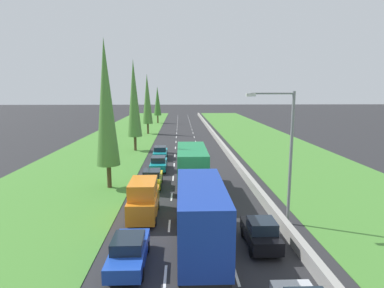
% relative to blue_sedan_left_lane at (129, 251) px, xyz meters
% --- Properties ---
extents(ground_plane, '(300.00, 300.00, 0.00)m').
position_rel_blue_sedan_left_lane_xyz_m(ground_plane, '(3.68, 43.97, -0.81)').
color(ground_plane, '#28282B').
rests_on(ground_plane, ground).
extents(grass_verge_left, '(14.00, 140.00, 0.04)m').
position_rel_blue_sedan_left_lane_xyz_m(grass_verge_left, '(-8.97, 43.97, -0.79)').
color(grass_verge_left, '#478433').
rests_on(grass_verge_left, ground).
extents(grass_verge_right, '(14.00, 140.00, 0.04)m').
position_rel_blue_sedan_left_lane_xyz_m(grass_verge_right, '(18.03, 43.97, -0.79)').
color(grass_verge_right, '#478433').
rests_on(grass_verge_right, ground).
extents(median_barrier, '(0.44, 120.00, 0.85)m').
position_rel_blue_sedan_left_lane_xyz_m(median_barrier, '(9.38, 43.97, -0.39)').
color(median_barrier, '#9E9B93').
rests_on(median_barrier, ground).
extents(lane_markings, '(3.64, 116.00, 0.01)m').
position_rel_blue_sedan_left_lane_xyz_m(lane_markings, '(3.68, 43.97, -0.81)').
color(lane_markings, white).
rests_on(lane_markings, ground).
extents(blue_sedan_left_lane, '(1.82, 4.50, 1.64)m').
position_rel_blue_sedan_left_lane_xyz_m(blue_sedan_left_lane, '(0.00, 0.00, 0.00)').
color(blue_sedan_left_lane, '#1E47B7').
rests_on(blue_sedan_left_lane, ground).
extents(orange_van_left_lane, '(1.96, 4.90, 2.82)m').
position_rel_blue_sedan_left_lane_xyz_m(orange_van_left_lane, '(0.07, 6.42, 0.59)').
color(orange_van_left_lane, orange).
rests_on(orange_van_left_lane, ground).
extents(blue_box_truck_centre_lane, '(2.46, 9.40, 4.18)m').
position_rel_blue_sedan_left_lane_xyz_m(blue_box_truck_centre_lane, '(3.77, 1.30, 1.37)').
color(blue_box_truck_centre_lane, black).
rests_on(blue_box_truck_centre_lane, ground).
extents(yellow_sedan_left_lane, '(1.82, 4.50, 1.64)m').
position_rel_blue_sedan_left_lane_xyz_m(yellow_sedan_left_lane, '(0.01, 14.08, 0.00)').
color(yellow_sedan_left_lane, yellow).
rests_on(yellow_sedan_left_lane, ground).
extents(black_hatchback_right_lane, '(1.74, 3.90, 1.72)m').
position_rel_blue_sedan_left_lane_xyz_m(black_hatchback_right_lane, '(7.35, 1.86, 0.02)').
color(black_hatchback_right_lane, black).
rests_on(black_hatchback_right_lane, ground).
extents(teal_sedan_left_lane, '(1.82, 4.50, 1.64)m').
position_rel_blue_sedan_left_lane_xyz_m(teal_sedan_left_lane, '(0.21, 20.36, 0.00)').
color(teal_sedan_left_lane, teal).
rests_on(teal_sedan_left_lane, ground).
extents(teal_sedan_left_lane_sixth, '(1.82, 4.50, 1.64)m').
position_rel_blue_sedan_left_lane_xyz_m(teal_sedan_left_lane_sixth, '(0.01, 27.03, 0.00)').
color(teal_sedan_left_lane_sixth, teal).
rests_on(teal_sedan_left_lane_sixth, ground).
extents(green_box_truck_centre_lane, '(2.46, 9.40, 4.18)m').
position_rel_blue_sedan_left_lane_xyz_m(green_box_truck_centre_lane, '(3.68, 12.19, 1.37)').
color(green_box_truck_centre_lane, black).
rests_on(green_box_truck_centre_lane, ground).
extents(poplar_tree_second, '(2.14, 2.14, 13.67)m').
position_rel_blue_sedan_left_lane_xyz_m(poplar_tree_second, '(-3.97, 13.87, 7.07)').
color(poplar_tree_second, '#4C3823').
rests_on(poplar_tree_second, ground).
extents(poplar_tree_third, '(2.14, 2.14, 13.57)m').
position_rel_blue_sedan_left_lane_xyz_m(poplar_tree_third, '(-4.12, 32.79, 7.02)').
color(poplar_tree_third, '#4C3823').
rests_on(poplar_tree_third, ground).
extents(poplar_tree_fourth, '(2.11, 2.11, 12.45)m').
position_rel_blue_sedan_left_lane_xyz_m(poplar_tree_fourth, '(-4.08, 51.92, 6.46)').
color(poplar_tree_fourth, '#4C3823').
rests_on(poplar_tree_fourth, ground).
extents(poplar_tree_fifth, '(2.05, 2.05, 10.12)m').
position_rel_blue_sedan_left_lane_xyz_m(poplar_tree_fifth, '(-3.55, 74.52, 5.29)').
color(poplar_tree_fifth, '#4C3823').
rests_on(poplar_tree_fifth, ground).
extents(street_light_mast, '(3.20, 0.28, 9.00)m').
position_rel_blue_sedan_left_lane_xyz_m(street_light_mast, '(9.68, 5.04, 4.42)').
color(street_light_mast, gray).
rests_on(street_light_mast, ground).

